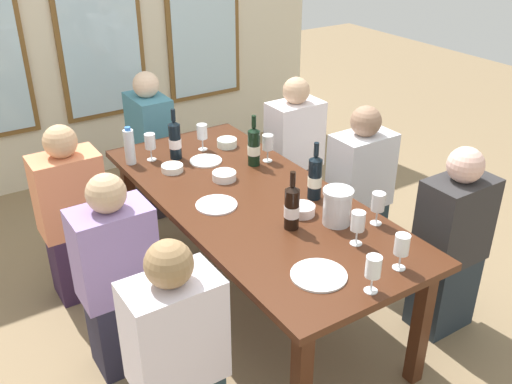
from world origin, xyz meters
TOP-DOWN VIEW (x-y plane):
  - ground_plane at (0.00, 0.00)m, footprint 12.00×12.00m
  - back_wall_with_windows at (0.00, 2.33)m, footprint 4.12×0.10m
  - dining_table at (0.00, 0.00)m, footprint 0.92×2.11m
  - white_plate_0 at (0.01, 0.56)m, footprint 0.20×0.20m
  - white_plate_1 at (-0.15, -0.78)m, footprint 0.25×0.25m
  - white_plate_2 at (-0.21, 0.02)m, footprint 0.23×0.23m
  - metal_pitcher at (0.21, -0.47)m, footprint 0.16×0.16m
  - wine_bottle_0 at (0.28, -0.19)m, footprint 0.08×0.08m
  - wine_bottle_1 at (-0.01, -0.38)m, footprint 0.08×0.08m
  - wine_bottle_2 at (0.24, 0.35)m, footprint 0.08×0.08m
  - wine_bottle_3 at (-0.12, 0.70)m, footprint 0.08×0.08m
  - tasting_bowl_0 at (-0.02, 0.27)m, footprint 0.14×0.14m
  - tasting_bowl_1 at (0.12, -0.30)m, footprint 0.14×0.14m
  - tasting_bowl_2 at (0.24, 0.69)m, footprint 0.13×0.13m
  - tasting_bowl_3 at (-0.23, 0.54)m, footprint 0.13×0.13m
  - water_bottle at (-0.39, 0.78)m, footprint 0.06×0.06m
  - wine_glass_0 at (0.34, 0.35)m, footprint 0.07×0.07m
  - wine_glass_1 at (-0.26, 0.76)m, footprint 0.07×0.07m
  - wine_glass_2 at (0.19, -0.92)m, footprint 0.07×0.07m
  - wine_glass_3 at (0.08, 0.73)m, footprint 0.07×0.07m
  - wine_glass_4 at (0.38, -0.58)m, footprint 0.07×0.07m
  - wine_glass_5 at (-0.03, -0.98)m, footprint 0.07×0.07m
  - wine_glass_6 at (0.17, -0.67)m, footprint 0.07×0.07m
  - seated_person_0 at (-0.82, -0.03)m, footprint 0.38×0.24m
  - seated_person_1 at (0.82, 0.01)m, footprint 0.38×0.24m
  - seated_person_2 at (-0.82, -0.70)m, footprint 0.38×0.24m
  - seated_person_3 at (0.82, -0.73)m, footprint 0.38×0.24m
  - seated_person_4 at (-0.82, 0.69)m, footprint 0.38×0.24m
  - seated_person_5 at (0.82, 0.71)m, footprint 0.38×0.24m
  - seated_person_6 at (0.00, 1.41)m, footprint 0.24×0.38m

SIDE VIEW (x-z plane):
  - ground_plane at x=0.00m, z-range 0.00..0.00m
  - seated_person_0 at x=-0.82m, z-range -0.03..1.08m
  - seated_person_1 at x=0.82m, z-range -0.03..1.08m
  - seated_person_2 at x=-0.82m, z-range -0.03..1.08m
  - seated_person_3 at x=0.82m, z-range -0.03..1.08m
  - seated_person_4 at x=-0.82m, z-range -0.03..1.08m
  - seated_person_5 at x=0.82m, z-range -0.03..1.08m
  - seated_person_6 at x=0.00m, z-range -0.03..1.08m
  - dining_table at x=0.00m, z-range 0.29..1.03m
  - white_plate_0 at x=0.01m, z-range 0.74..0.75m
  - white_plate_1 at x=-0.15m, z-range 0.74..0.75m
  - white_plate_2 at x=-0.21m, z-range 0.74..0.75m
  - tasting_bowl_3 at x=-0.23m, z-range 0.74..0.78m
  - tasting_bowl_0 at x=-0.02m, z-range 0.74..0.79m
  - tasting_bowl_1 at x=0.12m, z-range 0.74..0.79m
  - tasting_bowl_2 at x=0.24m, z-range 0.74..0.79m
  - metal_pitcher at x=0.21m, z-range 0.74..0.93m
  - water_bottle at x=-0.39m, z-range 0.73..0.97m
  - wine_glass_3 at x=0.08m, z-range 0.77..0.94m
  - wine_glass_0 at x=0.34m, z-range 0.77..0.94m
  - wine_glass_6 at x=0.17m, z-range 0.77..0.94m
  - wine_glass_5 at x=-0.03m, z-range 0.77..0.94m
  - wine_glass_4 at x=0.38m, z-range 0.77..0.94m
  - wine_bottle_1 at x=-0.01m, z-range 0.70..1.01m
  - wine_glass_1 at x=-0.26m, z-range 0.77..0.95m
  - wine_glass_2 at x=0.19m, z-range 0.77..0.95m
  - wine_bottle_2 at x=0.24m, z-range 0.70..1.02m
  - wine_bottle_3 at x=-0.12m, z-range 0.70..1.03m
  - wine_bottle_0 at x=0.28m, z-range 0.70..1.03m
  - back_wall_with_windows at x=0.00m, z-range 0.00..2.90m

